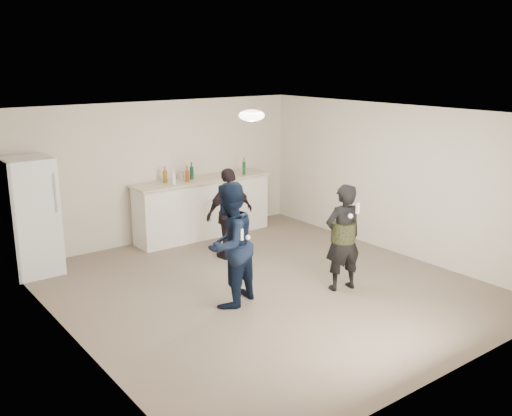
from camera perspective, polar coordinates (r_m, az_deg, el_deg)
floor at (r=8.33m, az=0.84°, el=-7.96°), size 6.00×6.00×0.00m
ceiling at (r=7.72m, az=0.91°, el=9.44°), size 6.00×6.00×0.00m
wall_back at (r=10.40m, az=-9.36°, el=3.66°), size 6.00×0.00×6.00m
wall_front at (r=5.96m, az=18.96°, el=-5.31°), size 6.00×0.00×6.00m
wall_left at (r=6.67m, az=-18.15°, el=-3.14°), size 0.00×6.00×6.00m
wall_right at (r=9.82m, az=13.65°, el=2.79°), size 0.00×6.00×6.00m
counter at (r=10.59m, az=-5.32°, el=-0.04°), size 2.60×0.56×1.05m
counter_top at (r=10.46m, az=-5.40°, el=2.85°), size 2.68×0.64×0.04m
fridge at (r=9.25m, az=-21.57°, el=-0.81°), size 0.70×0.70×1.80m
fridge_handle at (r=8.88m, az=-19.43°, el=1.45°), size 0.02×0.02×0.60m
ceiling_dome at (r=7.96m, az=-0.44°, el=9.24°), size 0.36×0.36×0.16m
shaker at (r=10.35m, az=-7.46°, el=3.25°), size 0.08×0.08×0.17m
man at (r=7.52m, az=-2.69°, el=-3.69°), size 1.00×0.90×1.68m
woman at (r=8.12m, az=8.69°, el=-2.94°), size 0.63×0.48×1.54m
camo_shorts at (r=8.10m, az=8.71°, el=-2.40°), size 0.34×0.34×0.28m
spectator at (r=9.34m, az=-2.64°, el=-0.55°), size 0.89×0.38×1.51m
remote_man at (r=7.23m, az=-1.46°, el=-2.66°), size 0.04×0.04×0.15m
nunchuk_man at (r=7.34m, az=-0.83°, el=-2.96°), size 0.07×0.07×0.07m
remote_woman at (r=7.83m, az=10.13°, el=-0.02°), size 0.04×0.04×0.15m
nunchuk_woman at (r=7.80m, az=9.43°, el=-0.80°), size 0.07×0.07×0.07m
bottle_cluster at (r=10.28m, az=-6.51°, el=3.33°), size 1.61×0.31×0.24m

